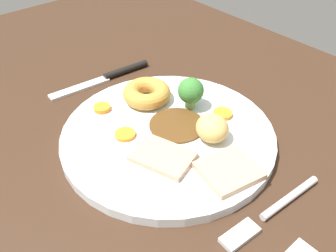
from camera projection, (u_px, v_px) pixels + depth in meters
dining_table at (161, 157)px, 51.13cm from camera, size 120.00×84.00×3.60cm
dinner_plate at (168, 135)px, 50.94cm from camera, size 29.44×29.44×1.40cm
gravy_pool at (177, 125)px, 51.41cm from camera, size 7.83×7.83×0.30cm
meat_slice_main at (163, 157)px, 46.06cm from camera, size 8.67×7.34×0.80cm
meat_slice_under at (229, 170)px, 44.20cm from camera, size 7.38×7.74×0.80cm
yorkshire_pudding at (147, 93)px, 55.64cm from camera, size 7.26×7.26×2.49cm
roast_potato_left at (212, 128)px, 48.24cm from camera, size 5.59×5.37×3.61cm
carrot_coin_front at (102, 108)px, 54.22cm from camera, size 2.49×2.49×0.67cm
carrot_coin_back at (125, 134)px, 49.63cm from camera, size 2.80×2.80×0.51cm
carrot_coin_side at (223, 114)px, 53.19cm from camera, size 2.80×2.80×0.57cm
broccoli_floret at (191, 91)px, 53.21cm from camera, size 3.84×3.84×4.86cm
fork at (270, 212)px, 41.11cm from camera, size 2.40×15.31×0.90cm
knife at (110, 76)px, 63.68cm from camera, size 3.06×18.56×1.20cm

